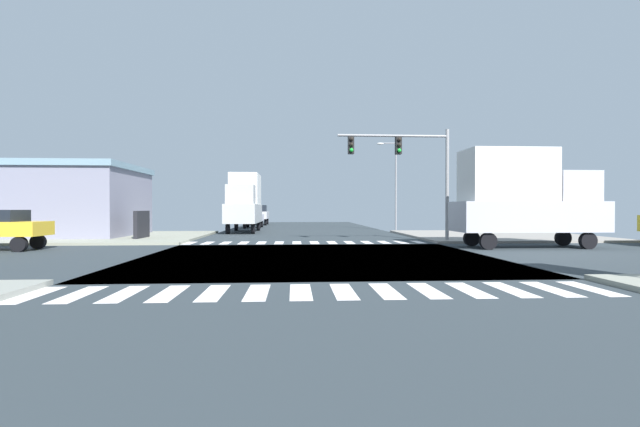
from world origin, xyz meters
TOP-DOWN VIEW (x-y plane):
  - ground at (0.00, 0.00)m, footprint 90.00×90.00m
  - sidewalk_corner_ne at (13.00, 12.00)m, footprint 12.00×12.00m
  - sidewalk_corner_nw at (-13.00, 12.00)m, footprint 12.00×12.00m
  - crosswalk_near at (-0.25, -7.30)m, footprint 13.50×2.00m
  - crosswalk_far at (-0.25, 7.30)m, footprint 13.50×2.00m
  - traffic_signal_mast at (5.40, 7.01)m, footprint 6.42×0.55m
  - street_lamp at (7.81, 20.40)m, footprint 1.78×0.32m
  - bank_building at (-19.59, 12.69)m, footprint 17.48×7.95m
  - box_truck_crossing_1 at (10.45, 3.50)m, footprint 7.20×2.40m
  - pickup_queued_2 at (-5.00, 34.36)m, footprint 2.00×5.10m
  - sedan_leading_2 at (-5.00, 26.64)m, footprint 1.80×4.30m
  - box_truck_outer_2 at (-5.00, 18.74)m, footprint 2.40×7.20m

SIDE VIEW (x-z plane):
  - ground at x=0.00m, z-range -0.05..0.00m
  - crosswalk_near at x=-0.25m, z-range 0.00..0.01m
  - crosswalk_far at x=-0.25m, z-range 0.00..0.01m
  - sidewalk_corner_ne at x=13.00m, z-range 0.00..0.14m
  - sidewalk_corner_nw at x=-13.00m, z-range 0.00..0.14m
  - sedan_leading_2 at x=-5.00m, z-range 0.18..2.06m
  - pickup_queued_2 at x=-5.00m, z-range 0.12..2.47m
  - bank_building at x=-19.59m, z-range 0.01..4.88m
  - box_truck_crossing_1 at x=10.45m, z-range 0.14..4.99m
  - box_truck_outer_2 at x=-5.00m, z-range 0.14..4.99m
  - street_lamp at x=7.81m, z-range 0.78..8.57m
  - traffic_signal_mast at x=5.40m, z-range 1.54..8.02m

